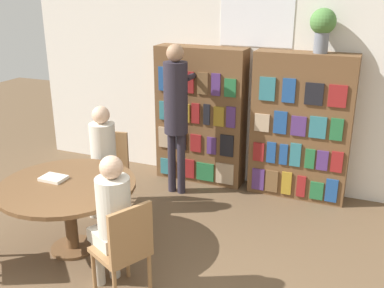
% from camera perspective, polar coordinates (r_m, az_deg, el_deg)
% --- Properties ---
extents(wall_back, '(6.40, 0.07, 3.00)m').
position_cam_1_polar(wall_back, '(5.73, 7.98, 9.28)').
color(wall_back, silver).
rests_on(wall_back, ground_plane).
extents(bookshelf_left, '(1.18, 0.34, 1.79)m').
position_cam_1_polar(bookshelf_left, '(5.89, 1.10, 3.57)').
color(bookshelf_left, brown).
rests_on(bookshelf_left, ground_plane).
extents(bookshelf_right, '(1.18, 0.34, 1.79)m').
position_cam_1_polar(bookshelf_right, '(5.57, 13.61, 2.05)').
color(bookshelf_right, brown).
rests_on(bookshelf_right, ground_plane).
extents(flower_vase, '(0.29, 0.29, 0.49)m').
position_cam_1_polar(flower_vase, '(5.32, 16.27, 14.24)').
color(flower_vase, slate).
rests_on(flower_vase, bookshelf_right).
extents(reading_table, '(1.31, 1.31, 0.72)m').
position_cam_1_polar(reading_table, '(4.52, -15.48, -6.10)').
color(reading_table, brown).
rests_on(reading_table, ground_plane).
extents(chair_left_side, '(0.46, 0.46, 0.90)m').
position_cam_1_polar(chair_left_side, '(5.37, -10.43, -2.77)').
color(chair_left_side, olive).
rests_on(chair_left_side, ground_plane).
extents(chair_far_side, '(0.54, 0.54, 0.90)m').
position_cam_1_polar(chair_far_side, '(3.79, -8.51, -12.80)').
color(chair_far_side, olive).
rests_on(chair_far_side, ground_plane).
extents(seated_reader_left, '(0.34, 0.40, 1.26)m').
position_cam_1_polar(seated_reader_left, '(5.14, -11.35, -1.14)').
color(seated_reader_left, beige).
rests_on(seated_reader_left, ground_plane).
extents(seated_reader_right, '(0.42, 0.40, 1.26)m').
position_cam_1_polar(seated_reader_right, '(3.81, -10.13, -8.86)').
color(seated_reader_right, beige).
rests_on(seated_reader_right, ground_plane).
extents(librarian_standing, '(0.29, 0.56, 1.87)m').
position_cam_1_polar(librarian_standing, '(5.42, -2.05, 4.99)').
color(librarian_standing, '#28232D').
rests_on(librarian_standing, ground_plane).
extents(open_book_on_table, '(0.24, 0.18, 0.03)m').
position_cam_1_polar(open_book_on_table, '(4.60, -17.19, -4.16)').
color(open_book_on_table, silver).
rests_on(open_book_on_table, reading_table).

